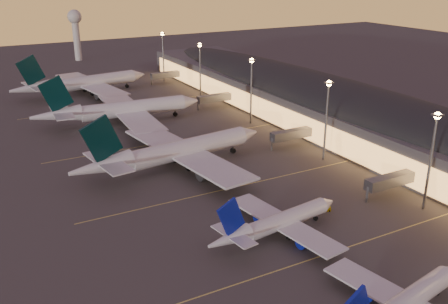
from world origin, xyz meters
TOP-DOWN VIEW (x-y plane):
  - ground at (0.00, 0.00)m, footprint 700.00×700.00m
  - airliner_narrow_north at (-5.28, 6.68)m, footprint 37.81×34.04m
  - airliner_wide_near at (-9.32, 56.19)m, footprint 65.55×60.21m
  - airliner_wide_mid at (-9.47, 109.67)m, footprint 66.70×60.81m
  - airliner_wide_far at (-10.57, 164.31)m, footprint 67.61×62.26m
  - terminal_building at (61.84, 72.47)m, footprint 56.35×255.00m
  - light_masts at (36.00, 65.00)m, footprint 2.20×217.20m
  - radar_tower at (10.00, 260.00)m, footprint 9.00×9.00m
  - lane_markings at (0.00, 40.00)m, footprint 90.00×180.36m
  - baggage_tug_c at (12.99, 11.62)m, footprint 3.71×3.05m

SIDE VIEW (x-z plane):
  - ground at x=0.00m, z-range 0.00..0.00m
  - lane_markings at x=0.00m, z-range 0.01..0.01m
  - baggage_tug_c at x=12.99m, z-range -0.05..1.01m
  - airliner_narrow_north at x=-5.28m, z-range -3.26..10.24m
  - airliner_wide_near at x=-9.32m, z-range -5.09..15.89m
  - airliner_wide_mid at x=-9.47m, z-range -5.18..16.17m
  - airliner_wide_far at x=-10.57m, z-range -5.25..16.41m
  - terminal_building at x=61.84m, z-range 0.05..17.51m
  - light_masts at x=36.00m, z-range 4.60..30.50m
  - radar_tower at x=10.00m, z-range 5.62..38.12m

